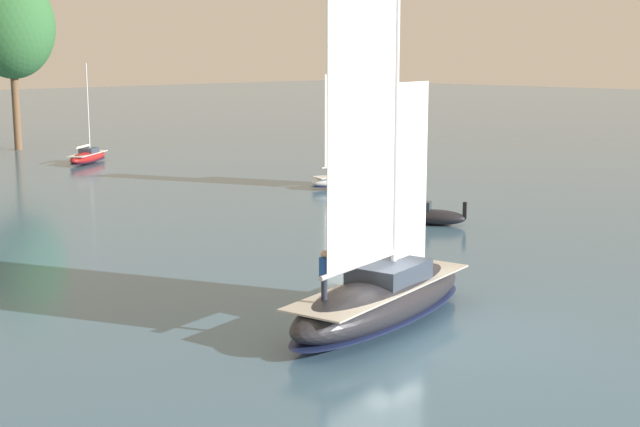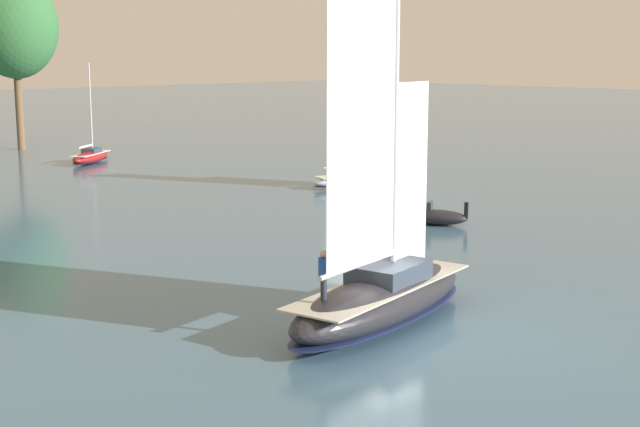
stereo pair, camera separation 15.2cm
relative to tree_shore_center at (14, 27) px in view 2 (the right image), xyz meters
The scene contains 6 objects.
ground_plane 65.86m from the tree_shore_center, 106.07° to the right, with size 400.00×400.00×0.00m, color #42667F.
tree_shore_center is the anchor object (origin of this frame).
sailboat_main 65.67m from the tree_shore_center, 106.06° to the right, with size 10.48×4.58×13.93m.
sailboat_moored_near_marina 41.51m from the tree_shore_center, 83.18° to the right, with size 6.50×3.43×8.63m.
sailboat_moored_mid_channel 18.30m from the tree_shore_center, 93.83° to the right, with size 5.99×4.96×8.45m.
motor_tender 53.66m from the tree_shore_center, 92.31° to the right, with size 2.81×3.72×1.33m.
Camera 2 is at (-22.51, -19.60, 9.27)m, focal length 50.00 mm.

